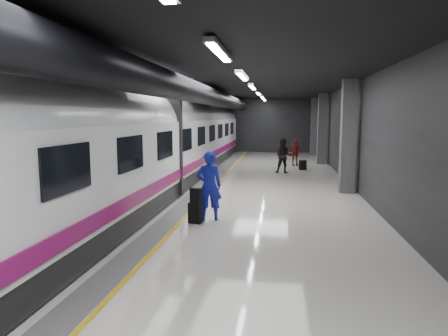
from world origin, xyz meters
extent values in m
plane|color=silver|center=(0.00, 0.00, 0.00)|extent=(40.00, 40.00, 0.00)
cube|color=black|center=(0.00, 0.00, 4.50)|extent=(10.00, 40.00, 0.02)
cube|color=#28282B|center=(0.00, 20.00, 2.25)|extent=(10.00, 0.02, 4.50)
cube|color=#28282B|center=(-5.00, 0.00, 2.25)|extent=(0.02, 40.00, 4.50)
cube|color=#28282B|center=(5.00, 0.00, 2.25)|extent=(0.02, 40.00, 4.50)
cube|color=slate|center=(-1.35, 0.00, 0.01)|extent=(0.65, 39.80, 0.01)
cube|color=yellow|center=(-0.95, 0.00, 0.01)|extent=(0.10, 39.80, 0.01)
cylinder|color=black|center=(-1.30, 0.00, 3.95)|extent=(0.80, 38.00, 0.80)
cube|color=silver|center=(0.60, -6.00, 4.40)|extent=(0.22, 2.60, 0.10)
cube|color=silver|center=(0.60, -1.00, 4.40)|extent=(0.22, 2.60, 0.10)
cube|color=silver|center=(0.60, 4.00, 4.40)|extent=(0.22, 2.60, 0.10)
cube|color=silver|center=(0.60, 9.00, 4.40)|extent=(0.22, 2.60, 0.10)
cube|color=silver|center=(0.60, 14.00, 4.40)|extent=(0.22, 2.60, 0.10)
cube|color=silver|center=(0.60, 18.00, 4.40)|extent=(0.22, 2.60, 0.10)
cube|color=#515154|center=(4.55, 2.00, 2.25)|extent=(0.55, 0.55, 4.50)
cube|color=#515154|center=(4.55, 12.00, 2.25)|extent=(0.55, 0.55, 4.50)
cube|color=#515154|center=(4.55, 18.00, 2.25)|extent=(0.55, 0.55, 4.50)
cube|color=black|center=(-3.25, 0.00, 0.35)|extent=(2.80, 38.00, 0.60)
cube|color=white|center=(-3.25, 0.00, 1.75)|extent=(2.90, 38.00, 2.20)
cylinder|color=white|center=(-3.25, 0.00, 2.70)|extent=(2.80, 38.00, 2.80)
cube|color=#840C55|center=(-1.78, 0.00, 0.95)|extent=(0.04, 38.00, 0.35)
cube|color=black|center=(-3.25, 0.00, 2.00)|extent=(3.05, 0.25, 3.80)
cube|color=black|center=(-1.78, -8.00, 2.15)|extent=(0.05, 1.60, 0.85)
cube|color=black|center=(-1.78, -5.00, 2.15)|extent=(0.05, 1.60, 0.85)
cube|color=black|center=(-1.78, -2.00, 2.15)|extent=(0.05, 1.60, 0.85)
cube|color=black|center=(-1.78, 1.00, 2.15)|extent=(0.05, 1.60, 0.85)
cube|color=black|center=(-1.78, 4.00, 2.15)|extent=(0.05, 1.60, 0.85)
cube|color=black|center=(-1.78, 7.00, 2.15)|extent=(0.05, 1.60, 0.85)
cube|color=black|center=(-1.78, 10.00, 2.15)|extent=(0.05, 1.60, 0.85)
cube|color=black|center=(-1.78, 13.00, 2.15)|extent=(0.05, 1.60, 0.85)
cube|color=black|center=(-1.78, 16.00, 2.15)|extent=(0.05, 1.60, 0.85)
imported|color=#1B22CE|center=(-0.17, -3.05, 1.02)|extent=(0.85, 0.67, 2.05)
cube|color=black|center=(-0.51, -3.44, 0.30)|extent=(0.41, 0.30, 0.60)
cube|color=black|center=(-0.48, -3.46, 0.81)|extent=(0.35, 0.26, 0.42)
imported|color=black|center=(2.09, 7.17, 0.94)|extent=(0.91, 0.71, 1.87)
imported|color=maroon|center=(2.82, 10.68, 0.81)|extent=(1.02, 0.62, 1.62)
cube|color=black|center=(3.20, 8.77, 0.28)|extent=(0.44, 0.37, 0.55)
camera|label=1|loc=(1.87, -14.42, 3.06)|focal=32.00mm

